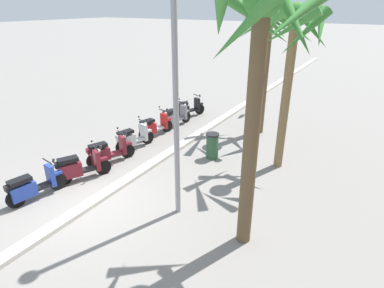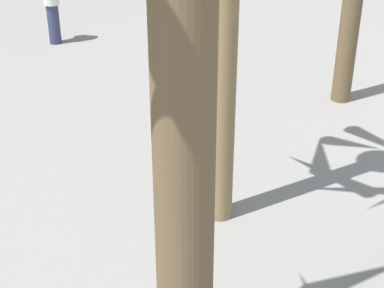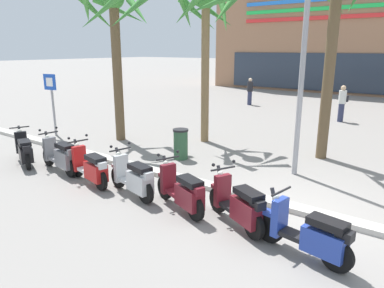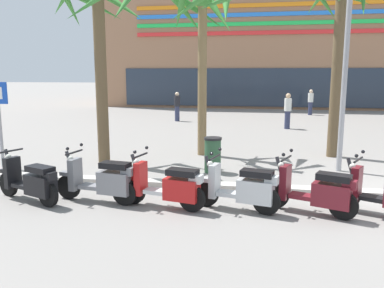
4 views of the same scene
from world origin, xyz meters
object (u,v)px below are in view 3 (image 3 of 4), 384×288
object	(u,v)px
scooter_maroon_far_back	(182,191)
palm_tree_far_corner	(206,26)
scooter_grey_lead_nearest	(61,156)
scooter_silver_mid_front	(134,178)
scooter_black_last_in_row	(24,150)
pedestrian_by_palm_tree	(342,103)
scooter_blue_second_in_line	(309,234)
palm_tree_by_mall_entrance	(114,27)
pedestrian_strolling_near_curb	(250,91)
crossing_sign	(52,97)
street_lamp	(307,7)
scooter_maroon_mid_rear	(239,205)
scooter_red_tail_end	(90,168)
litter_bin	(181,144)
palm_tree_near_sign	(335,18)

from	to	relation	value
scooter_maroon_far_back	palm_tree_far_corner	size ratio (longest dim) A/B	0.33
scooter_grey_lead_nearest	scooter_silver_mid_front	size ratio (longest dim) A/B	1.07
scooter_black_last_in_row	pedestrian_by_palm_tree	xyz separation A→B (m)	(5.83, 12.26, 0.46)
scooter_grey_lead_nearest	scooter_silver_mid_front	distance (m)	2.85
scooter_black_last_in_row	scooter_blue_second_in_line	distance (m)	8.43
palm_tree_far_corner	palm_tree_by_mall_entrance	distance (m)	3.23
scooter_grey_lead_nearest	scooter_maroon_far_back	bearing A→B (deg)	0.46
scooter_blue_second_in_line	pedestrian_strolling_near_curb	size ratio (longest dim) A/B	1.07
scooter_silver_mid_front	pedestrian_strolling_near_curb	xyz separation A→B (m)	(-4.35, 14.17, 0.39)
scooter_grey_lead_nearest	scooter_blue_second_in_line	size ratio (longest dim) A/B	1.07
crossing_sign	street_lamp	world-z (taller)	street_lamp
scooter_maroon_far_back	scooter_maroon_mid_rear	bearing A→B (deg)	3.37
scooter_red_tail_end	scooter_maroon_far_back	xyz separation A→B (m)	(2.82, 0.14, 0.00)
scooter_red_tail_end	scooter_blue_second_in_line	size ratio (longest dim) A/B	1.04
crossing_sign	pedestrian_strolling_near_curb	size ratio (longest dim) A/B	1.49
scooter_blue_second_in_line	scooter_black_last_in_row	bearing A→B (deg)	-179.48
scooter_grey_lead_nearest	scooter_maroon_mid_rear	size ratio (longest dim) A/B	1.13
palm_tree_by_mall_entrance	pedestrian_strolling_near_curb	bearing A→B (deg)	90.17
scooter_silver_mid_front	pedestrian_strolling_near_curb	distance (m)	14.83
scooter_red_tail_end	scooter_maroon_far_back	world-z (taller)	same
scooter_red_tail_end	scooter_maroon_mid_rear	xyz separation A→B (m)	(4.12, 0.22, 0.01)
scooter_red_tail_end	litter_bin	distance (m)	3.11
scooter_silver_mid_front	pedestrian_by_palm_tree	size ratio (longest dim) A/B	1.01
scooter_silver_mid_front	crossing_sign	world-z (taller)	crossing_sign
scooter_black_last_in_row	palm_tree_by_mall_entrance	distance (m)	5.23
scooter_grey_lead_nearest	litter_bin	bearing A→B (deg)	57.23
scooter_maroon_mid_rear	palm_tree_far_corner	distance (m)	7.57
scooter_grey_lead_nearest	scooter_silver_mid_front	world-z (taller)	same
scooter_black_last_in_row	scooter_maroon_mid_rear	size ratio (longest dim) A/B	1.07
scooter_grey_lead_nearest	scooter_silver_mid_front	xyz separation A→B (m)	(2.85, -0.02, -0.01)
scooter_maroon_far_back	palm_tree_near_sign	bearing A→B (deg)	78.00
scooter_maroon_far_back	pedestrian_by_palm_tree	bearing A→B (deg)	89.30
scooter_maroon_mid_rear	pedestrian_by_palm_tree	size ratio (longest dim) A/B	0.96
scooter_silver_mid_front	scooter_black_last_in_row	bearing A→B (deg)	-177.14
scooter_maroon_far_back	crossing_sign	xyz separation A→B (m)	(-8.29, 2.46, 1.05)
scooter_blue_second_in_line	pedestrian_by_palm_tree	distance (m)	12.46
scooter_maroon_far_back	palm_tree_by_mall_entrance	size ratio (longest dim) A/B	0.32
scooter_maroon_mid_rear	pedestrian_strolling_near_curb	xyz separation A→B (m)	(-7.03, 14.04, 0.39)
palm_tree_far_corner	scooter_silver_mid_front	bearing A→B (deg)	-73.35
palm_tree_far_corner	street_lamp	size ratio (longest dim) A/B	0.73
palm_tree_near_sign	pedestrian_by_palm_tree	distance (m)	7.23
scooter_silver_mid_front	litter_bin	distance (m)	3.12
scooter_maroon_far_back	scooter_black_last_in_row	bearing A→B (deg)	-177.32
palm_tree_far_corner	pedestrian_by_palm_tree	bearing A→B (deg)	65.57
scooter_blue_second_in_line	street_lamp	size ratio (longest dim) A/B	0.24
palm_tree_far_corner	scooter_blue_second_in_line	bearing A→B (deg)	-43.38
scooter_blue_second_in_line	palm_tree_by_mall_entrance	size ratio (longest dim) A/B	0.32
palm_tree_near_sign	litter_bin	xyz separation A→B (m)	(-3.52, -2.72, -3.72)
scooter_blue_second_in_line	street_lamp	xyz separation A→B (m)	(-1.68, 3.86, 3.88)
crossing_sign	palm_tree_near_sign	distance (m)	10.36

